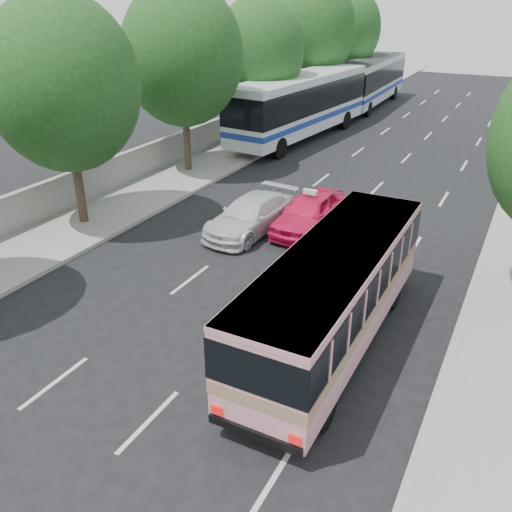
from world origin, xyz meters
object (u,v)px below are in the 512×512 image
Objects in this scene: pink_bus at (335,287)px; tour_coach_rear at (371,78)px; tour_coach_front at (301,101)px; pink_taxi at (309,212)px; white_pickup at (251,215)px.

pink_bus is 0.72× the size of tour_coach_rear.
tour_coach_front is at bearing 115.79° from pink_bus.
pink_taxi is at bearing 117.22° from pink_bus.
tour_coach_front is at bearing 116.21° from pink_taxi.
white_pickup is at bearing -68.13° from tour_coach_front.
tour_coach_rear is (0.62, 13.09, -0.16)m from tour_coach_front.
tour_coach_front is at bearing -93.89° from tour_coach_rear.
white_pickup is 28.15m from tour_coach_rear.
tour_coach_front is (-4.30, 14.78, 1.70)m from white_pickup.
tour_coach_rear is at bearing 105.52° from pink_bus.
pink_taxi is 0.93× the size of white_pickup.
white_pickup is 0.35× the size of tour_coach_front.
pink_bus is 22.83m from tour_coach_front.
pink_taxi is at bearing -59.44° from tour_coach_front.
tour_coach_rear reaches higher than white_pickup.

